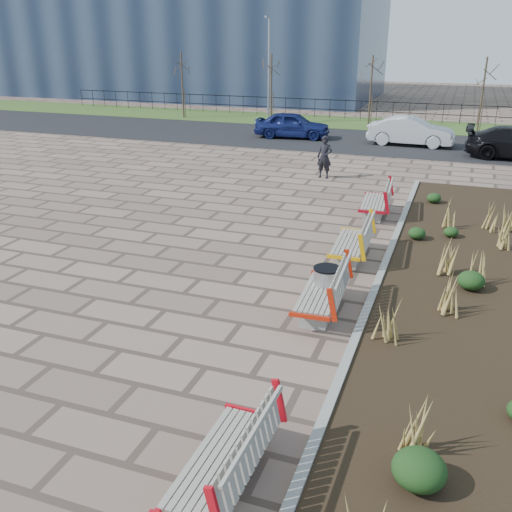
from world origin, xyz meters
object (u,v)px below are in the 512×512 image
(bench_d, at_px, (375,200))
(car_silver, at_px, (411,131))
(litter_bin, at_px, (326,287))
(lamp_west, at_px, (269,72))
(bench_c, at_px, (350,240))
(car_blue, at_px, (292,125))
(bench_b, at_px, (320,290))
(bench_a, at_px, (221,456))
(pedestrian, at_px, (325,157))

(bench_d, xyz_separation_m, car_silver, (-0.14, 12.17, 0.20))
(litter_bin, xyz_separation_m, lamp_west, (-9.03, 22.94, 2.63))
(bench_c, xyz_separation_m, car_blue, (-6.24, 16.05, 0.19))
(bench_d, height_order, car_blue, car_blue)
(bench_b, bearing_deg, bench_d, 87.14)
(bench_a, relative_size, litter_bin, 2.59)
(bench_b, xyz_separation_m, lamp_west, (-9.00, 23.37, 2.54))
(bench_c, bearing_deg, car_blue, 108.82)
(litter_bin, height_order, pedestrian, pedestrian)
(bench_c, xyz_separation_m, car_silver, (-0.14, 16.01, 0.20))
(lamp_west, bearing_deg, car_silver, -25.65)
(bench_c, bearing_deg, car_silver, 88.06)
(bench_b, relative_size, car_silver, 0.51)
(bench_c, distance_m, bench_d, 3.83)
(litter_bin, xyz_separation_m, car_blue, (-6.27, 18.73, 0.28))
(litter_bin, bearing_deg, bench_d, 90.27)
(bench_a, distance_m, bench_c, 8.17)
(bench_b, height_order, bench_c, same)
(litter_bin, distance_m, lamp_west, 24.80)
(bench_a, bearing_deg, car_silver, 91.60)
(bench_d, xyz_separation_m, lamp_west, (-9.00, 16.43, 2.54))
(car_blue, relative_size, lamp_west, 0.66)
(car_blue, relative_size, car_silver, 0.95)
(bench_b, distance_m, pedestrian, 11.46)
(pedestrian, bearing_deg, car_silver, 77.80)
(bench_c, bearing_deg, bench_d, 87.56)
(litter_bin, bearing_deg, bench_a, -90.32)
(bench_c, xyz_separation_m, bench_d, (0.00, 3.83, 0.00))
(bench_b, height_order, litter_bin, bench_b)
(bench_d, bearing_deg, lamp_west, 114.88)
(bench_a, bearing_deg, lamp_west, 108.83)
(bench_c, distance_m, car_blue, 17.22)
(bench_b, height_order, pedestrian, pedestrian)
(car_blue, height_order, lamp_west, lamp_west)
(bench_a, relative_size, car_blue, 0.53)
(bench_a, xyz_separation_m, car_blue, (-6.24, 24.22, 0.19))
(bench_c, distance_m, car_silver, 16.01)
(car_silver, distance_m, lamp_west, 10.10)
(bench_a, bearing_deg, bench_b, 91.27)
(bench_a, height_order, bench_d, same)
(bench_d, xyz_separation_m, car_blue, (-6.24, 12.22, 0.19))
(litter_bin, relative_size, pedestrian, 0.50)
(bench_b, bearing_deg, lamp_west, 108.21)
(pedestrian, distance_m, car_silver, 8.33)
(car_blue, bearing_deg, bench_c, -164.44)
(bench_a, distance_m, car_silver, 24.18)
(car_blue, bearing_deg, bench_b, -167.64)
(bench_c, bearing_deg, bench_a, -92.44)
(bench_a, height_order, bench_b, same)
(bench_c, xyz_separation_m, lamp_west, (-9.00, 20.26, 2.54))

